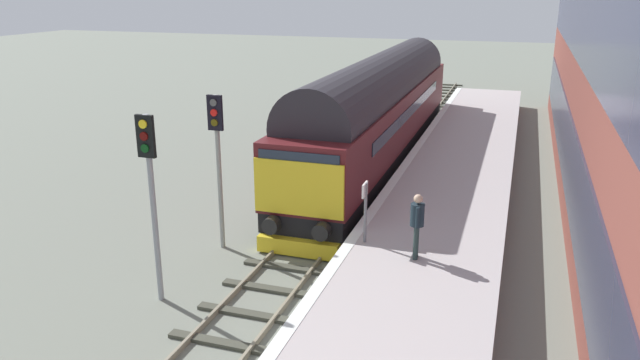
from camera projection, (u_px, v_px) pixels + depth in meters
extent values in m
plane|color=slate|center=(336.00, 213.00, 20.93)|extent=(140.00, 140.00, 0.00)
cube|color=gray|center=(316.00, 209.00, 21.13)|extent=(0.07, 60.00, 0.15)
cube|color=gray|center=(356.00, 213.00, 20.70)|extent=(0.07, 60.00, 0.15)
cube|color=#414237|center=(222.00, 343.00, 13.25)|extent=(2.50, 0.26, 0.09)
cube|color=#414237|center=(247.00, 314.00, 14.43)|extent=(2.50, 0.26, 0.09)
cube|color=#414237|center=(269.00, 289.00, 15.61)|extent=(2.50, 0.26, 0.09)
cube|color=#414237|center=(287.00, 267.00, 16.79)|extent=(2.50, 0.26, 0.09)
cube|color=#414237|center=(303.00, 249.00, 17.97)|extent=(2.50, 0.26, 0.09)
cube|color=#414237|center=(317.00, 233.00, 19.15)|extent=(2.50, 0.26, 0.09)
cube|color=#414237|center=(330.00, 218.00, 20.33)|extent=(2.50, 0.26, 0.09)
cube|color=#414237|center=(341.00, 205.00, 21.51)|extent=(2.50, 0.26, 0.09)
cube|color=#414237|center=(351.00, 194.00, 22.69)|extent=(2.50, 0.26, 0.09)
cube|color=#414237|center=(360.00, 184.00, 23.87)|extent=(2.50, 0.26, 0.09)
cube|color=#414237|center=(368.00, 174.00, 25.05)|extent=(2.50, 0.26, 0.09)
cube|color=#414237|center=(375.00, 166.00, 26.23)|extent=(2.50, 0.26, 0.09)
cube|color=#414237|center=(382.00, 158.00, 27.41)|extent=(2.50, 0.26, 0.09)
cube|color=#414237|center=(388.00, 151.00, 28.59)|extent=(2.50, 0.26, 0.09)
cube|color=#414237|center=(394.00, 144.00, 29.77)|extent=(2.50, 0.26, 0.09)
cube|color=#414237|center=(399.00, 138.00, 30.95)|extent=(2.50, 0.26, 0.09)
cube|color=#414237|center=(404.00, 132.00, 32.13)|extent=(2.50, 0.26, 0.09)
cube|color=#414237|center=(409.00, 127.00, 33.31)|extent=(2.50, 0.26, 0.09)
cube|color=#414237|center=(413.00, 122.00, 34.49)|extent=(2.50, 0.26, 0.09)
cube|color=#414237|center=(417.00, 118.00, 35.67)|extent=(2.50, 0.26, 0.09)
cube|color=#414237|center=(421.00, 113.00, 36.85)|extent=(2.50, 0.26, 0.09)
cube|color=#414237|center=(424.00, 109.00, 38.02)|extent=(2.50, 0.26, 0.09)
cube|color=#414237|center=(428.00, 106.00, 39.20)|extent=(2.50, 0.26, 0.09)
cube|color=#414237|center=(431.00, 102.00, 40.38)|extent=(2.50, 0.26, 0.09)
cube|color=#414237|center=(433.00, 99.00, 41.56)|extent=(2.50, 0.26, 0.09)
cube|color=#414237|center=(436.00, 96.00, 42.74)|extent=(2.50, 0.26, 0.09)
cube|color=#414237|center=(439.00, 93.00, 43.92)|extent=(2.50, 0.26, 0.09)
cube|color=#414237|center=(441.00, 90.00, 45.10)|extent=(2.50, 0.26, 0.09)
cube|color=#414237|center=(444.00, 87.00, 46.28)|extent=(2.50, 0.26, 0.09)
cube|color=#414237|center=(446.00, 85.00, 47.46)|extent=(2.50, 0.26, 0.09)
cube|color=#AEA7A7|center=(443.00, 211.00, 19.70)|extent=(4.00, 44.00, 1.00)
cube|color=white|center=(387.00, 190.00, 20.10)|extent=(0.30, 44.00, 0.01)
cube|color=#2A2E43|center=(566.00, 142.00, 21.48)|extent=(0.06, 34.59, 2.23)
cube|color=#2A2E43|center=(580.00, 25.00, 20.27)|extent=(0.06, 34.59, 2.23)
cube|color=black|center=(379.00, 145.00, 26.42)|extent=(2.56, 19.84, 0.60)
cube|color=#56191C|center=(379.00, 115.00, 26.01)|extent=(2.70, 19.84, 2.10)
cylinder|color=#28252B|center=(380.00, 86.00, 25.64)|extent=(2.56, 18.25, 2.57)
cube|color=yellow|center=(298.00, 189.00, 17.05)|extent=(2.65, 0.08, 1.58)
cube|color=#232D3D|center=(298.00, 163.00, 16.85)|extent=(2.38, 0.04, 0.64)
cube|color=#232D3D|center=(412.00, 110.00, 25.51)|extent=(0.04, 13.88, 0.44)
cylinder|color=black|center=(271.00, 225.00, 17.42)|extent=(0.48, 0.35, 0.48)
cylinder|color=black|center=(322.00, 231.00, 16.97)|extent=(0.48, 0.35, 0.48)
cube|color=yellow|center=(298.00, 247.00, 17.53)|extent=(2.43, 0.36, 0.47)
cylinder|color=black|center=(320.00, 216.00, 19.24)|extent=(1.64, 1.04, 1.04)
cylinder|color=black|center=(330.00, 204.00, 20.24)|extent=(1.64, 1.04, 1.04)
cylinder|color=black|center=(340.00, 194.00, 21.23)|extent=(1.64, 1.04, 1.04)
cylinder|color=black|center=(404.00, 124.00, 31.80)|extent=(1.64, 1.04, 1.04)
cylinder|color=black|center=(408.00, 120.00, 32.79)|extent=(1.64, 1.04, 1.04)
cylinder|color=black|center=(412.00, 116.00, 33.79)|extent=(1.64, 1.04, 1.04)
cylinder|color=gray|center=(154.00, 211.00, 14.49)|extent=(0.14, 0.14, 4.66)
cube|color=black|center=(146.00, 136.00, 13.88)|extent=(0.44, 0.10, 0.99)
cylinder|color=yellow|center=(143.00, 124.00, 13.74)|extent=(0.20, 0.06, 0.20)
cylinder|color=#500807|center=(144.00, 136.00, 13.82)|extent=(0.20, 0.06, 0.20)
cylinder|color=#0A3E13|center=(145.00, 148.00, 13.91)|extent=(0.20, 0.06, 0.20)
cylinder|color=gray|center=(219.00, 174.00, 17.53)|extent=(0.14, 0.14, 4.55)
cube|color=black|center=(215.00, 113.00, 16.93)|extent=(0.44, 0.10, 0.99)
cylinder|color=#50504E|center=(213.00, 103.00, 16.79)|extent=(0.20, 0.06, 0.20)
cylinder|color=red|center=(214.00, 113.00, 16.87)|extent=(0.20, 0.06, 0.20)
cylinder|color=#53470A|center=(215.00, 123.00, 16.96)|extent=(0.20, 0.06, 0.20)
cylinder|color=slate|center=(365.00, 213.00, 15.82)|extent=(0.08, 0.08, 1.61)
cube|color=white|center=(365.00, 190.00, 15.64)|extent=(0.05, 0.44, 0.36)
cube|color=black|center=(364.00, 190.00, 15.65)|extent=(0.01, 0.20, 0.24)
cylinder|color=#263533|center=(416.00, 243.00, 14.93)|extent=(0.13, 0.13, 0.84)
cylinder|color=#263533|center=(416.00, 240.00, 15.12)|extent=(0.13, 0.13, 0.84)
cylinder|color=#1A2730|center=(417.00, 215.00, 14.81)|extent=(0.40, 0.40, 0.56)
sphere|color=tan|center=(418.00, 199.00, 14.69)|extent=(0.22, 0.22, 0.22)
cylinder|color=#1A2730|center=(417.00, 218.00, 14.62)|extent=(0.09, 0.09, 0.52)
cylinder|color=#1A2730|center=(417.00, 212.00, 15.01)|extent=(0.09, 0.09, 0.52)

